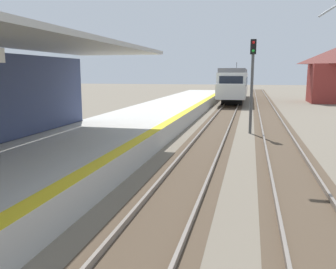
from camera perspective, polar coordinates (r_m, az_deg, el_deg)
The scene contains 5 objects.
station_platform at distance 14.36m, azimuth -13.43°, elevation -2.26°, with size 5.00×80.00×0.91m.
track_pair_nearest_platform at distance 17.00m, azimuth 6.26°, elevation -1.56°, with size 2.34×120.00×0.16m.
track_pair_middle at distance 16.96m, azimuth 17.75°, elevation -2.01°, with size 2.34×120.00×0.16m.
approaching_train at distance 44.71m, azimuth 10.64°, elevation 8.11°, with size 2.93×19.60×4.76m.
rail_signal_post at distance 20.50m, azimuth 13.33°, elevation 9.02°, with size 0.32×0.34×5.20m.
Camera 1 is at (3.82, 3.44, 3.39)m, focal length 38.07 mm.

